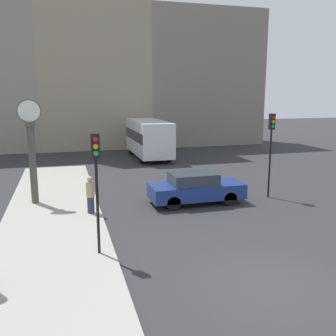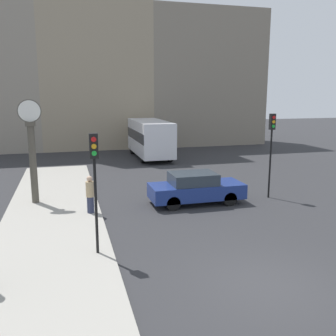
# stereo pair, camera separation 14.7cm
# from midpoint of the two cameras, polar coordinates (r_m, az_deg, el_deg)

# --- Properties ---
(ground_plane) EXTENTS (120.00, 120.00, 0.00)m
(ground_plane) POSITION_cam_midpoint_polar(r_m,az_deg,el_deg) (10.91, 15.35, -16.86)
(ground_plane) COLOR #2D2D30
(sidewalk_corner) EXTENTS (3.96, 20.30, 0.10)m
(sidewalk_corner) POSITION_cam_midpoint_polar(r_m,az_deg,el_deg) (17.11, -16.82, -6.28)
(sidewalk_corner) COLOR #A39E93
(sidewalk_corner) RESTS_ON ground_plane
(building_row) EXTENTS (28.93, 5.00, 19.67)m
(building_row) POSITION_cam_midpoint_polar(r_m,az_deg,el_deg) (36.84, -8.42, 15.89)
(building_row) COLOR gray
(building_row) RESTS_ON ground_plane
(sedan_car) EXTENTS (4.37, 1.76, 1.47)m
(sedan_car) POSITION_cam_midpoint_polar(r_m,az_deg,el_deg) (17.55, 4.46, -3.06)
(sedan_car) COLOR navy
(sedan_car) RESTS_ON ground_plane
(bus_distant) EXTENTS (2.42, 7.03, 2.97)m
(bus_distant) POSITION_cam_midpoint_polar(r_m,az_deg,el_deg) (29.97, -2.62, 4.77)
(bus_distant) COLOR silver
(bus_distant) RESTS_ON ground_plane
(traffic_light_near) EXTENTS (0.26, 0.24, 3.80)m
(traffic_light_near) POSITION_cam_midpoint_polar(r_m,az_deg,el_deg) (11.58, -10.77, -0.11)
(traffic_light_near) COLOR black
(traffic_light_near) RESTS_ON sidewalk_corner
(traffic_light_far) EXTENTS (0.26, 0.24, 4.13)m
(traffic_light_far) POSITION_cam_midpoint_polar(r_m,az_deg,el_deg) (18.77, 15.71, 4.34)
(traffic_light_far) COLOR black
(traffic_light_far) RESTS_ON ground_plane
(street_clock) EXTENTS (1.03, 0.41, 4.72)m
(street_clock) POSITION_cam_midpoint_polar(r_m,az_deg,el_deg) (18.03, -19.76, 2.30)
(street_clock) COLOR #4C473D
(street_clock) RESTS_ON sidewalk_corner
(pedestrian_tan_coat) EXTENTS (0.35, 0.35, 1.59)m
(pedestrian_tan_coat) POSITION_cam_midpoint_polar(r_m,az_deg,el_deg) (16.12, -11.52, -3.95)
(pedestrian_tan_coat) COLOR #2D334C
(pedestrian_tan_coat) RESTS_ON sidewalk_corner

